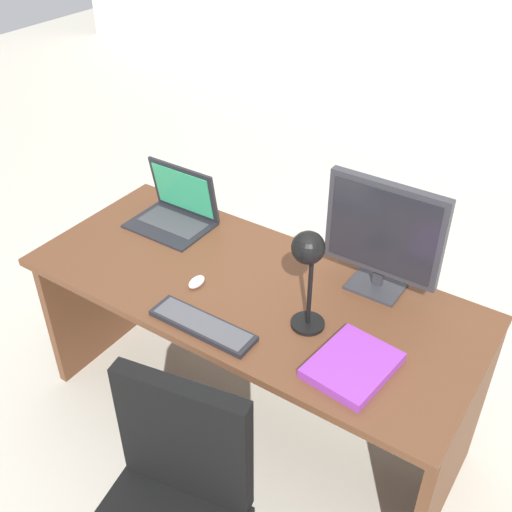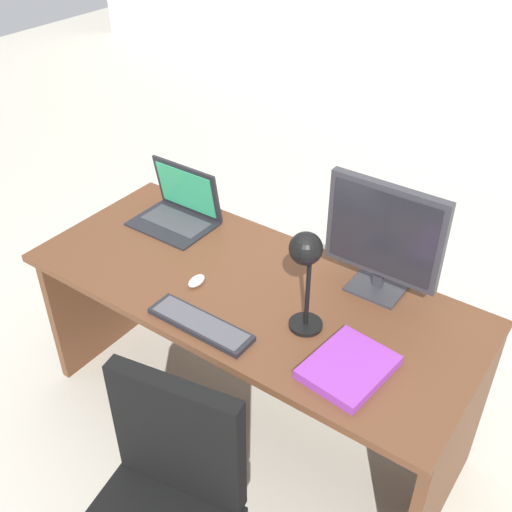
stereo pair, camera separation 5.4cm
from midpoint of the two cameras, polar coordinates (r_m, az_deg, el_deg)
ground at (r=3.86m, az=11.77°, el=0.13°), size 12.00×12.00×0.00m
desk at (r=2.52m, az=-0.41°, el=-6.18°), size 1.77×0.76×0.74m
monitor at (r=2.23m, az=11.15°, el=2.12°), size 0.44×0.16×0.45m
laptop at (r=2.71m, az=-7.88°, el=4.72°), size 0.35×0.26×0.25m
keyboard at (r=2.16m, az=-5.74°, el=-6.46°), size 0.40×0.11×0.02m
mouse at (r=2.34m, az=-6.22°, el=-2.43°), size 0.05×0.08×0.04m
desk_lamp at (r=1.97m, az=4.12°, el=-0.45°), size 0.12×0.14×0.41m
book at (r=2.03m, az=8.24°, el=-10.07°), size 0.26×0.31×0.03m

